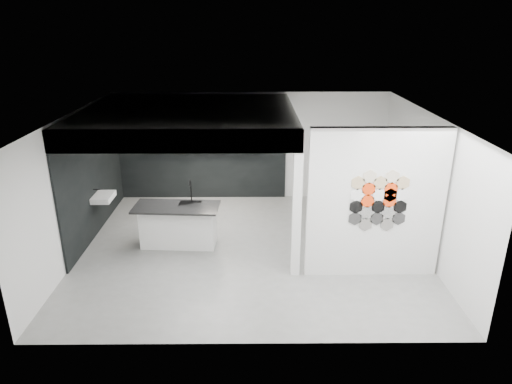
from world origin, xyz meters
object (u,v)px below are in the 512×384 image
object	(u,v)px
kitchen_island	(178,224)
glass_vase	(257,148)
partition_panel	(375,204)
wall_basin	(103,197)
bottle_dark	(186,148)
utensil_cup	(180,149)
kettle	(240,148)
glass_bowl	(257,149)
stockpot	(168,148)

from	to	relation	value
kitchen_island	glass_vase	xyz separation A→B (m)	(1.68, 2.68, 0.91)
partition_panel	wall_basin	xyz separation A→B (m)	(-5.46, 1.80, -0.55)
bottle_dark	utensil_cup	bearing A→B (deg)	180.00
kitchen_island	glass_vase	distance (m)	3.29
partition_panel	kettle	size ratio (longest dim) A/B	14.91
glass_bowl	glass_vase	size ratio (longest dim) A/B	1.04
stockpot	glass_bowl	xyz separation A→B (m)	(2.30, 0.00, -0.03)
glass_bowl	utensil_cup	xyz separation A→B (m)	(-1.99, 0.00, 0.01)
stockpot	bottle_dark	bearing A→B (deg)	0.00
stockpot	bottle_dark	distance (m)	0.48
stockpot	kettle	bearing A→B (deg)	0.00
partition_panel	stockpot	bearing A→B (deg)	138.57
kitchen_island	utensil_cup	xyz separation A→B (m)	(-0.31, 2.68, 0.90)
glass_bowl	glass_vase	xyz separation A→B (m)	(0.00, 0.00, 0.02)
stockpot	bottle_dark	xyz separation A→B (m)	(0.48, 0.00, 0.00)
utensil_cup	stockpot	bearing A→B (deg)	180.00
partition_panel	glass_bowl	bearing A→B (deg)	118.23
wall_basin	utensil_cup	xyz separation A→B (m)	(1.40, 2.07, 0.53)
wall_basin	glass_bowl	world-z (taller)	glass_bowl
kettle	bottle_dark	distance (m)	1.38
kettle	glass_vase	xyz separation A→B (m)	(0.45, 0.00, -0.01)
bottle_dark	glass_bowl	bearing A→B (deg)	0.00
bottle_dark	utensil_cup	xyz separation A→B (m)	(-0.17, 0.00, -0.03)
partition_panel	glass_vase	xyz separation A→B (m)	(-2.08, 3.87, -0.01)
wall_basin	glass_vase	bearing A→B (deg)	31.35
wall_basin	kettle	distance (m)	3.64
kitchen_island	glass_bowl	bearing A→B (deg)	61.46
bottle_dark	stockpot	bearing A→B (deg)	180.00
partition_panel	glass_vase	bearing A→B (deg)	118.23
glass_bowl	kitchen_island	bearing A→B (deg)	-122.05
glass_vase	bottle_dark	size ratio (longest dim) A/B	0.78
bottle_dark	utensil_cup	world-z (taller)	bottle_dark
kitchen_island	glass_vase	size ratio (longest dim) A/B	13.45
stockpot	glass_bowl	distance (m)	2.30
wall_basin	stockpot	distance (m)	2.40
kitchen_island	glass_bowl	world-z (taller)	glass_bowl
glass_vase	utensil_cup	bearing A→B (deg)	180.00
kettle	partition_panel	bearing A→B (deg)	-37.33
stockpot	wall_basin	bearing A→B (deg)	-117.74
partition_panel	bottle_dark	bearing A→B (deg)	135.24
utensil_cup	kitchen_island	bearing A→B (deg)	-83.31
bottle_dark	utensil_cup	distance (m)	0.17
stockpot	glass_vase	xyz separation A→B (m)	(2.30, 0.00, -0.02)
kettle	glass_vase	bearing A→B (deg)	19.55
kettle	glass_vase	distance (m)	0.45
glass_bowl	glass_vase	world-z (taller)	glass_vase
partition_panel	utensil_cup	xyz separation A→B (m)	(-4.07, 3.87, -0.02)
kitchen_island	bottle_dark	size ratio (longest dim) A/B	10.51
wall_basin	utensil_cup	distance (m)	2.55
stockpot	glass_bowl	bearing A→B (deg)	0.00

